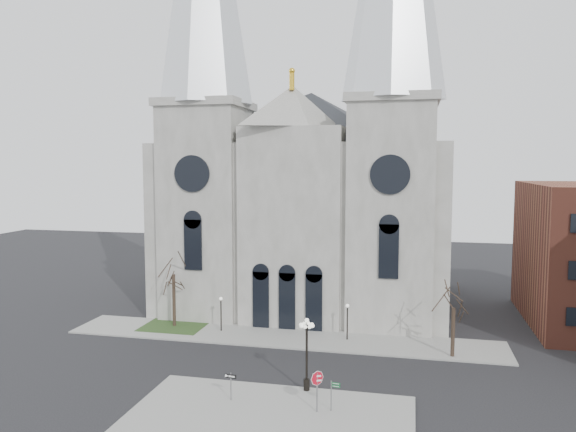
% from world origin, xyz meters
% --- Properties ---
extents(ground, '(160.00, 160.00, 0.00)m').
position_xyz_m(ground, '(0.00, 0.00, 0.00)').
color(ground, black).
rests_on(ground, ground).
extents(sidewalk_near, '(18.00, 10.00, 0.14)m').
position_xyz_m(sidewalk_near, '(3.00, -5.00, 0.07)').
color(sidewalk_near, gray).
rests_on(sidewalk_near, ground).
extents(sidewalk_far, '(40.00, 6.00, 0.14)m').
position_xyz_m(sidewalk_far, '(0.00, 11.00, 0.07)').
color(sidewalk_far, gray).
rests_on(sidewalk_far, ground).
extents(grass_patch, '(6.00, 5.00, 0.18)m').
position_xyz_m(grass_patch, '(-11.00, 12.00, 0.09)').
color(grass_patch, '#27441D').
rests_on(grass_patch, ground).
extents(cathedral, '(33.00, 26.66, 54.00)m').
position_xyz_m(cathedral, '(0.00, 22.86, 18.48)').
color(cathedral, gray).
rests_on(cathedral, ground).
extents(tree_left, '(3.20, 3.20, 7.50)m').
position_xyz_m(tree_left, '(-11.00, 12.00, 5.58)').
color(tree_left, '#2C2219').
rests_on(tree_left, ground).
extents(tree_right, '(3.20, 3.20, 6.00)m').
position_xyz_m(tree_right, '(15.00, 9.00, 4.47)').
color(tree_right, '#2C2219').
rests_on(tree_right, ground).
extents(ped_lamp_left, '(0.32, 0.32, 3.26)m').
position_xyz_m(ped_lamp_left, '(-6.00, 11.50, 2.33)').
color(ped_lamp_left, black).
rests_on(ped_lamp_left, sidewalk_far).
extents(ped_lamp_right, '(0.32, 0.32, 3.26)m').
position_xyz_m(ped_lamp_right, '(6.00, 11.50, 2.33)').
color(ped_lamp_right, black).
rests_on(ped_lamp_right, sidewalk_far).
extents(stop_sign, '(0.91, 0.41, 2.71)m').
position_xyz_m(stop_sign, '(5.83, -3.72, 2.06)').
color(stop_sign, slate).
rests_on(stop_sign, sidewalk_near).
extents(globe_lamp, '(1.23, 1.23, 5.16)m').
position_xyz_m(globe_lamp, '(4.55, -0.50, 3.38)').
color(globe_lamp, black).
rests_on(globe_lamp, sidewalk_near).
extents(one_way_sign, '(0.83, 0.14, 1.89)m').
position_xyz_m(one_way_sign, '(-0.11, -3.24, 1.44)').
color(one_way_sign, slate).
rests_on(one_way_sign, sidewalk_near).
extents(street_name_sign, '(0.63, 0.12, 1.98)m').
position_xyz_m(street_name_sign, '(6.78, -3.38, 1.33)').
color(street_name_sign, slate).
rests_on(street_name_sign, sidewalk_near).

